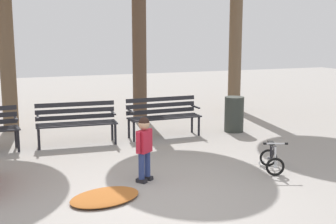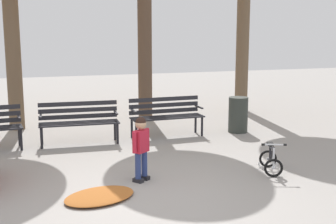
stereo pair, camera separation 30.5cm
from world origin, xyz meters
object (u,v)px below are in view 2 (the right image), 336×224
Objects in this scene: park_bench_right at (166,113)px; kids_bicycle at (271,160)px; trash_bin at (238,115)px; park_bench_left at (79,119)px; child_standing at (141,144)px.

park_bench_right is 3.11m from kids_bicycle.
kids_bicycle is (0.78, -2.99, -0.31)m from park_bench_right.
kids_bicycle is at bearing -107.66° from trash_bin.
park_bench_left reaches higher than kids_bicycle.
child_standing is 1.59× the size of kids_bicycle.
park_bench_right reaches higher than kids_bicycle.
park_bench_right reaches higher than trash_bin.
trash_bin is (0.90, 2.84, 0.20)m from kids_bicycle.
child_standing is (0.56, -2.70, 0.08)m from park_bench_left.
park_bench_left is 1.02× the size of park_bench_right.
child_standing reaches higher than trash_bin.
park_bench_left reaches higher than trash_bin.
park_bench_right is 1.70m from trash_bin.
park_bench_right is 2.54× the size of kids_bicycle.
park_bench_right is (1.89, 0.02, 0.00)m from park_bench_left.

